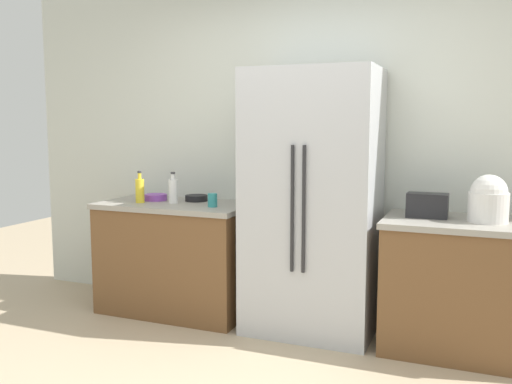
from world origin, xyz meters
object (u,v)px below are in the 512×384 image
object	(u,v)px
cup_c	(213,200)
bowl_b	(196,198)
rice_cooker	(489,200)
bottle_a	(140,190)
refrigerator	(312,203)
toaster	(427,205)
bottle_b	(173,190)
bowl_a	(156,197)

from	to	relation	value
cup_c	bowl_b	size ratio (longest dim) A/B	0.56
rice_cooker	cup_c	bearing A→B (deg)	-177.41
bottle_a	refrigerator	bearing A→B (deg)	4.33
toaster	bottle_a	bearing A→B (deg)	-176.61
refrigerator	cup_c	distance (m)	0.76
refrigerator	bottle_a	xyz separation A→B (m)	(-1.39, -0.11, 0.04)
bottle_b	bowl_a	xyz separation A→B (m)	(-0.22, 0.08, -0.08)
bottle_b	cup_c	xyz separation A→B (m)	(0.38, -0.07, -0.05)
refrigerator	rice_cooker	distance (m)	1.17
bowl_b	bottle_b	bearing A→B (deg)	-123.86
refrigerator	bowl_b	world-z (taller)	refrigerator
refrigerator	bowl_b	xyz separation A→B (m)	(-1.02, 0.15, -0.04)
toaster	bowl_a	xyz separation A→B (m)	(-2.14, 0.04, -0.06)
toaster	bowl_a	bearing A→B (deg)	179.00
refrigerator	cup_c	xyz separation A→B (m)	(-0.75, -0.09, -0.01)
toaster	bowl_a	size ratio (longest dim) A/B	1.44
refrigerator	bowl_b	bearing A→B (deg)	171.75
bowl_b	toaster	bearing A→B (deg)	-3.90
bottle_b	bowl_b	xyz separation A→B (m)	(0.11, 0.17, -0.08)
bottle_a	bowl_a	bearing A→B (deg)	76.55
bowl_b	bottle_a	bearing A→B (deg)	-145.61
bottle_a	bowl_a	distance (m)	0.19
bottle_a	cup_c	bearing A→B (deg)	1.26
rice_cooker	bottle_b	xyz separation A→B (m)	(-2.30, -0.02, -0.04)
toaster	bowl_b	world-z (taller)	toaster
rice_cooker	bowl_b	bearing A→B (deg)	176.03
toaster	cup_c	xyz separation A→B (m)	(-1.55, -0.12, -0.03)
bottle_a	bowl_b	xyz separation A→B (m)	(0.37, 0.25, -0.08)
bottle_a	bottle_b	world-z (taller)	bottle_a
rice_cooker	bottle_b	bearing A→B (deg)	-179.54
refrigerator	rice_cooker	world-z (taller)	refrigerator
bottle_a	cup_c	xyz separation A→B (m)	(0.64, 0.01, -0.05)
bottle_a	bowl_a	size ratio (longest dim) A/B	1.37
bottle_a	rice_cooker	bearing A→B (deg)	2.26
bottle_b	bottle_a	bearing A→B (deg)	-162.12
bottle_b	refrigerator	bearing A→B (deg)	1.15
bottle_a	cup_c	distance (m)	0.64
cup_c	bowl_a	xyz separation A→B (m)	(-0.60, 0.15, -0.03)
toaster	bottle_a	xyz separation A→B (m)	(-2.18, -0.13, 0.02)
refrigerator	bowl_a	distance (m)	1.35
rice_cooker	bowl_b	world-z (taller)	rice_cooker
cup_c	bowl_a	distance (m)	0.62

